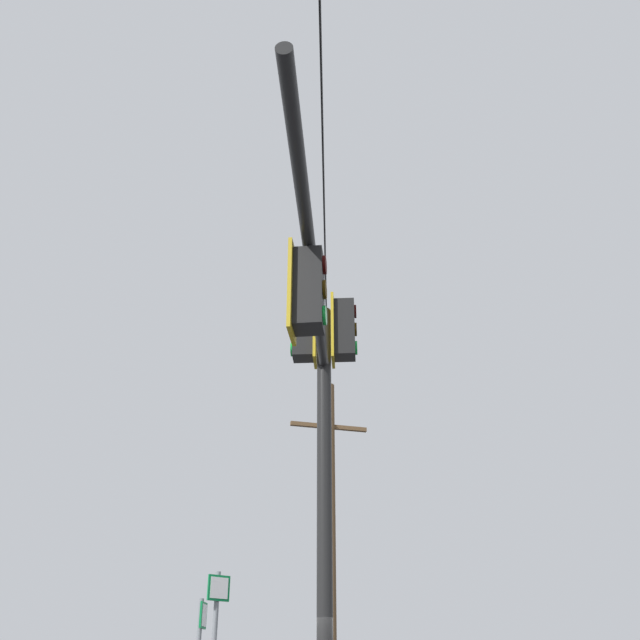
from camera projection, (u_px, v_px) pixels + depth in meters
signal_mast_assembly at (320, 399)px, 9.12m from camera, size 5.80×1.62×6.93m
utility_pole_wooden at (330, 555)px, 19.97m from camera, size 0.40×2.34×10.31m
overhead_wire_span at (322, 127)px, 10.96m from camera, size 24.47×3.73×1.28m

